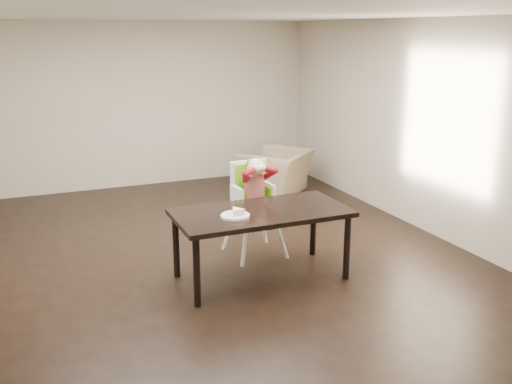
{
  "coord_description": "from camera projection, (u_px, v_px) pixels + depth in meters",
  "views": [
    {
      "loc": [
        -1.8,
        -5.93,
        2.54
      ],
      "look_at": [
        0.49,
        -0.49,
        0.87
      ],
      "focal_mm": 40.0,
      "sensor_mm": 36.0,
      "label": 1
    }
  ],
  "objects": [
    {
      "name": "armchair",
      "position": [
        276.0,
        165.0,
        9.14
      ],
      "size": [
        1.25,
        1.22,
        0.93
      ],
      "primitive_type": "imported",
      "rotation": [
        0.0,
        0.0,
        3.86
      ],
      "color": "#998461",
      "rests_on": "ground"
    },
    {
      "name": "dining_table",
      "position": [
        261.0,
        218.0,
        5.9
      ],
      "size": [
        1.8,
        0.9,
        0.75
      ],
      "color": "black",
      "rests_on": "ground"
    },
    {
      "name": "high_chair",
      "position": [
        254.0,
        187.0,
        6.53
      ],
      "size": [
        0.5,
        0.5,
        1.16
      ],
      "rotation": [
        0.0,
        0.0,
        0.04
      ],
      "color": "white",
      "rests_on": "ground"
    },
    {
      "name": "plate",
      "position": [
        236.0,
        214.0,
        5.67
      ],
      "size": [
        0.37,
        0.37,
        0.08
      ],
      "rotation": [
        0.0,
        0.0,
        -0.31
      ],
      "color": "white",
      "rests_on": "dining_table"
    },
    {
      "name": "ground",
      "position": [
        201.0,
        257.0,
        6.62
      ],
      "size": [
        7.0,
        7.0,
        0.0
      ],
      "primitive_type": "plane",
      "color": "black",
      "rests_on": "ground"
    },
    {
      "name": "room_walls",
      "position": [
        197.0,
        97.0,
        6.11
      ],
      "size": [
        6.02,
        7.02,
        2.71
      ],
      "color": "#BCB29C",
      "rests_on": "ground"
    }
  ]
}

